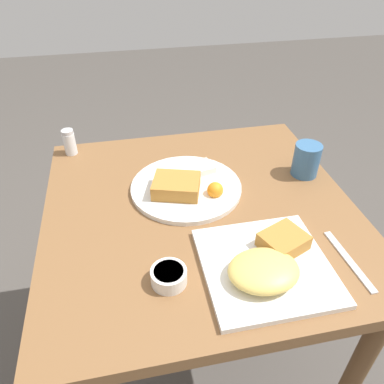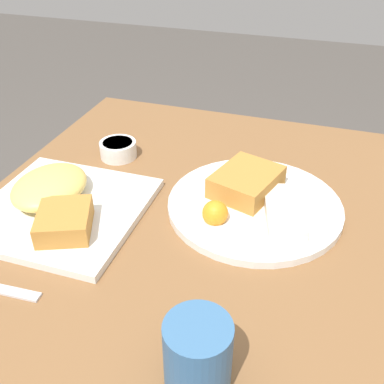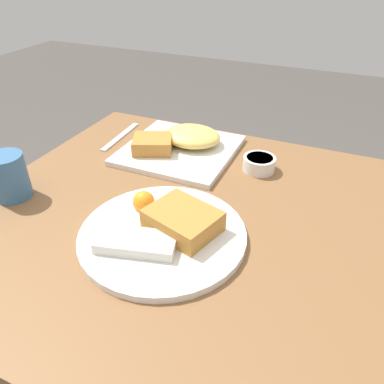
% 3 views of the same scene
% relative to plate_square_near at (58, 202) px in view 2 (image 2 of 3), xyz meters
% --- Properties ---
extents(dining_table, '(0.81, 0.81, 0.76)m').
position_rel_plate_square_near_xyz_m(dining_table, '(-0.09, 0.24, -0.13)').
color(dining_table, brown).
rests_on(dining_table, ground_plane).
extents(plate_square_near, '(0.27, 0.27, 0.06)m').
position_rel_plate_square_near_xyz_m(plate_square_near, '(0.00, 0.00, 0.00)').
color(plate_square_near, white).
rests_on(plate_square_near, dining_table).
extents(plate_oval_far, '(0.31, 0.31, 0.05)m').
position_rel_plate_square_near_xyz_m(plate_oval_far, '(-0.12, 0.32, -0.01)').
color(plate_oval_far, white).
rests_on(plate_oval_far, dining_table).
extents(sauce_ramekin, '(0.08, 0.08, 0.03)m').
position_rel_plate_square_near_xyz_m(sauce_ramekin, '(-0.21, 0.01, -0.00)').
color(sauce_ramekin, white).
rests_on(sauce_ramekin, dining_table).
extents(coffee_mug, '(0.08, 0.08, 0.10)m').
position_rel_plate_square_near_xyz_m(coffee_mug, '(0.24, 0.33, 0.03)').
color(coffee_mug, '#386693').
rests_on(coffee_mug, dining_table).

